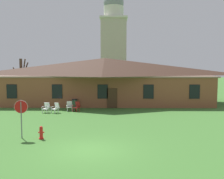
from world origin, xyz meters
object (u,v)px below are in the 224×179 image
fire_hydrant (41,133)px  trash_bin (75,104)px  lawn_chair_middle (77,106)px  lawn_chair_near_door (56,108)px  lawn_chair_left_end (69,106)px  stop_sign (21,111)px  lawn_chair_by_porch (46,107)px

fire_hydrant → trash_bin: bearing=89.2°
lawn_chair_middle → fire_hydrant: bearing=-93.8°
lawn_chair_near_door → lawn_chair_middle: (1.87, 0.88, 0.00)m
lawn_chair_near_door → lawn_chair_left_end: bearing=45.8°
lawn_chair_near_door → trash_bin: bearing=63.2°
lawn_chair_middle → stop_sign: bearing=-101.0°
lawn_chair_middle → lawn_chair_by_porch: bearing=-164.0°
lawn_chair_near_door → lawn_chair_middle: same height
stop_sign → trash_bin: size_ratio=2.38×
lawn_chair_near_door → lawn_chair_middle: bearing=25.2°
stop_sign → fire_hydrant: bearing=-7.2°
lawn_chair_near_door → fire_hydrant: (1.21, -8.95, -0.12)m
lawn_chair_near_door → lawn_chair_middle: 2.07m
lawn_chair_left_end → fire_hydrant: lawn_chair_left_end is taller
trash_bin → fire_hydrant: bearing=-90.8°
lawn_chair_by_porch → lawn_chair_left_end: same height
trash_bin → lawn_chair_near_door: bearing=-116.8°
stop_sign → lawn_chair_middle: (1.89, 9.67, -1.16)m
lawn_chair_left_end → lawn_chair_near_door: bearing=-134.2°
lawn_chair_left_end → lawn_chair_middle: same height
lawn_chair_near_door → lawn_chair_left_end: same height
stop_sign → lawn_chair_left_end: (1.13, 9.94, -1.16)m
lawn_chair_near_door → lawn_chair_middle: size_ratio=1.00×
stop_sign → lawn_chair_by_porch: size_ratio=2.44×
lawn_chair_middle → trash_bin: 1.90m
trash_bin → lawn_chair_left_end: bearing=-99.4°
lawn_chair_by_porch → fire_hydrant: bearing=-76.7°
lawn_chair_by_porch → fire_hydrant: (2.13, -9.03, -0.12)m
fire_hydrant → trash_bin: (0.16, 11.67, 0.12)m
lawn_chair_middle → fire_hydrant: size_ratio=1.21×
lawn_chair_left_end → fire_hydrant: (0.10, -10.10, -0.12)m
lawn_chair_middle → fire_hydrant: lawn_chair_middle is taller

